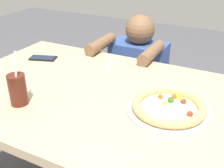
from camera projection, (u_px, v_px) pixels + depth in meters
The scene contains 6 objects.
dining_table at pixel (95, 110), 1.31m from camera, with size 1.37×0.91×0.75m.
pizza_near at pixel (169, 107), 1.10m from camera, with size 0.33×0.33×0.05m.
drink_cup_colored at pixel (18, 89), 1.14m from camera, with size 0.07×0.07×0.23m.
fork at pixel (109, 63), 1.54m from camera, with size 0.09×0.19×0.00m.
cell_phone at pixel (43, 58), 1.61m from camera, with size 0.17×0.12×0.01m.
diner_seated at pixel (137, 86), 2.00m from camera, with size 0.40×0.52×0.94m.
Camera 1 is at (0.57, -0.95, 1.35)m, focal length 44.71 mm.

